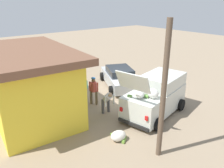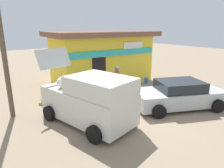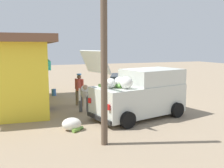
{
  "view_description": "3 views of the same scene",
  "coord_description": "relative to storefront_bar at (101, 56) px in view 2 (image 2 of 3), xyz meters",
  "views": [
    {
      "loc": [
        -9.93,
        8.73,
        5.76
      ],
      "look_at": [
        -0.05,
        0.98,
        1.03
      ],
      "focal_mm": 36.06,
      "sensor_mm": 36.0,
      "label": 1
    },
    {
      "loc": [
        -6.6,
        -6.44,
        3.83
      ],
      "look_at": [
        -1.25,
        0.8,
        1.25
      ],
      "focal_mm": 32.41,
      "sensor_mm": 36.0,
      "label": 2
    },
    {
      "loc": [
        -12.38,
        5.2,
        2.99
      ],
      "look_at": [
        -0.77,
        0.76,
        1.17
      ],
      "focal_mm": 40.99,
      "sensor_mm": 36.0,
      "label": 3
    }
  ],
  "objects": [
    {
      "name": "parked_sedan",
      "position": [
        0.27,
        -6.38,
        -1.17
      ],
      "size": [
        4.65,
        3.4,
        1.33
      ],
      "color": "#B2B7BC",
      "rests_on": "ground_plane"
    },
    {
      "name": "storefront_bar",
      "position": [
        0.0,
        0.0,
        0.0
      ],
      "size": [
        7.49,
        4.85,
        3.49
      ],
      "color": "yellow",
      "rests_on": "ground_plane"
    },
    {
      "name": "unloaded_banana_pile",
      "position": [
        -4.8,
        -2.09,
        -1.59
      ],
      "size": [
        0.92,
        0.8,
        0.45
      ],
      "color": "silver",
      "rests_on": "ground_plane"
    },
    {
      "name": "utility_pole",
      "position": [
        -6.5,
        -2.74,
        0.82
      ],
      "size": [
        0.2,
        0.2,
        5.23
      ],
      "primitive_type": "cylinder",
      "color": "brown",
      "rests_on": "ground_plane"
    },
    {
      "name": "delivery_van",
      "position": [
        -4.06,
        -5.26,
        -0.79
      ],
      "size": [
        2.85,
        4.59,
        2.86
      ],
      "color": "silver",
      "rests_on": "ground_plane"
    },
    {
      "name": "vendor_standing",
      "position": [
        -1.13,
        -3.27,
        -0.86
      ],
      "size": [
        0.49,
        0.47,
        1.64
      ],
      "color": "#726047",
      "rests_on": "ground_plane"
    },
    {
      "name": "paint_bucket",
      "position": [
        2.08,
        -2.44,
        -1.59
      ],
      "size": [
        0.27,
        0.27,
        0.41
      ],
      "primitive_type": "cylinder",
      "color": "blue",
      "rests_on": "ground_plane"
    },
    {
      "name": "customer_bending",
      "position": [
        -2.58,
        -3.16,
        -0.97
      ],
      "size": [
        0.77,
        0.6,
        1.34
      ],
      "color": "#4C4C51",
      "rests_on": "ground_plane"
    },
    {
      "name": "ground_plane",
      "position": [
        -1.25,
        -5.46,
        -1.8
      ],
      "size": [
        60.0,
        60.0,
        0.0
      ],
      "primitive_type": "plane",
      "color": "gray"
    }
  ]
}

